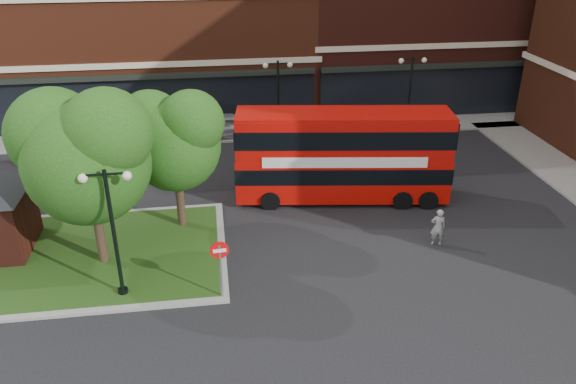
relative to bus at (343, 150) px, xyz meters
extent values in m
plane|color=black|center=(-4.08, -6.79, -2.51)|extent=(120.00, 120.00, 0.00)
cube|color=slate|center=(-4.08, 9.71, -2.45)|extent=(44.00, 3.00, 0.12)
cube|color=#602917|center=(-12.08, 17.21, 4.49)|extent=(26.00, 12.00, 14.00)
cube|color=gray|center=(-12.08, -3.79, -2.45)|extent=(12.60, 7.60, 0.12)
cube|color=#19380F|center=(-12.08, -3.79, -2.43)|extent=(12.00, 7.00, 0.15)
cylinder|color=#2D2116|center=(-10.58, -4.29, -0.55)|extent=(0.36, 0.36, 3.92)
sphere|color=#1D4611|center=(-10.58, -4.29, 1.83)|extent=(4.60, 4.60, 4.60)
sphere|color=#1D4611|center=(-11.73, -3.60, 2.74)|extent=(3.45, 3.45, 3.45)
sphere|color=#1D4611|center=(-9.66, -4.75, 3.09)|extent=(3.22, 3.22, 3.22)
cylinder|color=#2D2116|center=(-7.58, -1.79, -0.77)|extent=(0.36, 0.36, 3.47)
sphere|color=#1D4611|center=(-7.58, -1.79, 1.34)|extent=(3.80, 3.80, 3.80)
sphere|color=#1D4611|center=(-8.53, -1.22, 2.14)|extent=(2.85, 2.85, 2.85)
sphere|color=#1D4611|center=(-6.82, -2.17, 2.45)|extent=(2.66, 2.66, 2.66)
cylinder|color=black|center=(-9.58, -6.59, -0.01)|extent=(0.14, 0.14, 5.00)
cylinder|color=black|center=(-9.58, -6.59, -2.36)|extent=(0.36, 0.36, 0.30)
cube|color=black|center=(-9.58, -6.59, 2.34)|extent=(1.40, 0.06, 0.06)
sphere|color=#F2EACC|center=(-10.28, -6.59, 2.24)|extent=(0.32, 0.32, 0.32)
sphere|color=#F2EACC|center=(-8.88, -6.59, 2.24)|extent=(0.32, 0.32, 0.32)
cylinder|color=black|center=(-2.08, 7.71, -0.01)|extent=(0.14, 0.14, 5.00)
cylinder|color=black|center=(-2.08, 7.71, -2.36)|extent=(0.36, 0.36, 0.30)
cube|color=black|center=(-2.08, 7.71, 2.34)|extent=(1.40, 0.06, 0.06)
sphere|color=#F2EACC|center=(-2.78, 7.71, 2.24)|extent=(0.32, 0.32, 0.32)
sphere|color=#F2EACC|center=(-1.38, 7.71, 2.24)|extent=(0.32, 0.32, 0.32)
cylinder|color=black|center=(5.92, 7.71, -0.01)|extent=(0.14, 0.14, 5.00)
cylinder|color=black|center=(5.92, 7.71, -2.36)|extent=(0.36, 0.36, 0.30)
cube|color=black|center=(5.92, 7.71, 2.34)|extent=(1.40, 0.06, 0.06)
sphere|color=#F2EACC|center=(5.22, 7.71, 2.24)|extent=(0.32, 0.32, 0.32)
sphere|color=#F2EACC|center=(6.62, 7.71, 2.24)|extent=(0.32, 0.32, 0.32)
cube|color=#B50C07|center=(0.00, 0.00, -1.14)|extent=(10.22, 3.60, 1.91)
cube|color=#B50C07|center=(0.00, 0.00, 0.77)|extent=(10.12, 3.56, 1.91)
cube|color=black|center=(0.00, 0.00, 0.86)|extent=(10.22, 3.60, 0.86)
cube|color=silver|center=(-0.16, -1.15, -0.14)|extent=(7.44, 1.05, 0.50)
imported|color=gray|center=(2.99, -4.79, -1.69)|extent=(0.67, 0.50, 1.64)
imported|color=#ADAFB4|center=(-4.91, 9.21, -1.75)|extent=(4.67, 2.39, 1.52)
imported|color=silver|center=(4.13, 7.71, -1.77)|extent=(4.60, 1.95, 1.47)
cylinder|color=slate|center=(-6.03, -7.29, -1.37)|extent=(0.08, 0.08, 2.27)
cylinder|color=red|center=(-6.03, -7.29, -0.44)|extent=(0.66, 0.10, 0.66)
cube|color=white|center=(-6.03, -7.29, -0.44)|extent=(0.47, 0.07, 0.12)
camera|label=1|loc=(-6.02, -23.87, 9.90)|focal=35.00mm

